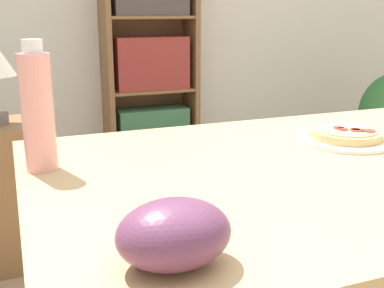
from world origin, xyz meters
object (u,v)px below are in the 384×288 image
object	(u,v)px
pizza_on_plate	(346,136)
drink_bottle	(38,110)
side_table	(3,195)
bookshelf	(150,60)
grape_bunch	(174,234)

from	to	relation	value
pizza_on_plate	drink_bottle	distance (m)	0.76
drink_bottle	side_table	xyz separation A→B (m)	(-0.12, 1.07, -0.57)
drink_bottle	bookshelf	xyz separation A→B (m)	(0.90, 2.27, -0.14)
pizza_on_plate	drink_bottle	size ratio (longest dim) A/B	0.91
bookshelf	side_table	distance (m)	1.64
grape_bunch	drink_bottle	bearing A→B (deg)	105.49
grape_bunch	side_table	distance (m)	1.64
drink_bottle	side_table	world-z (taller)	drink_bottle
bookshelf	pizza_on_plate	bearing A→B (deg)	-93.58
pizza_on_plate	grape_bunch	distance (m)	0.76
grape_bunch	bookshelf	bearing A→B (deg)	74.49
drink_bottle	bookshelf	world-z (taller)	bookshelf
pizza_on_plate	bookshelf	distance (m)	2.33
pizza_on_plate	bookshelf	xyz separation A→B (m)	(0.15, 2.32, -0.03)
pizza_on_plate	side_table	bearing A→B (deg)	128.08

